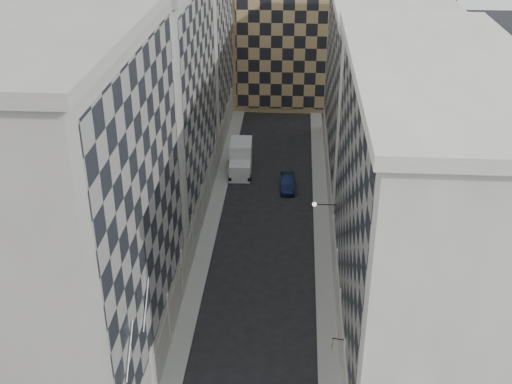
% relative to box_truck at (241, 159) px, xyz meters
% --- Properties ---
extents(sidewalk_west, '(1.50, 100.00, 0.15)m').
position_rel_box_truck_xyz_m(sidewalk_west, '(-1.84, -12.63, -1.31)').
color(sidewalk_west, '#969691').
rests_on(sidewalk_west, ground).
extents(sidewalk_east, '(1.50, 100.00, 0.15)m').
position_rel_box_truck_xyz_m(sidewalk_east, '(8.66, -12.63, -1.31)').
color(sidewalk_east, '#969691').
rests_on(sidewalk_east, ground).
extents(bldg_left_a, '(10.80, 22.80, 23.70)m').
position_rel_box_truck_xyz_m(bldg_left_a, '(-7.47, -31.63, 10.44)').
color(bldg_left_a, gray).
rests_on(bldg_left_a, ground).
extents(bldg_left_b, '(10.80, 22.80, 22.70)m').
position_rel_box_truck_xyz_m(bldg_left_b, '(-7.47, -9.63, 9.94)').
color(bldg_left_b, gray).
rests_on(bldg_left_b, ground).
extents(bldg_left_c, '(10.80, 22.80, 21.70)m').
position_rel_box_truck_xyz_m(bldg_left_c, '(-7.47, 12.37, 9.44)').
color(bldg_left_c, gray).
rests_on(bldg_left_c, ground).
extents(bldg_right_a, '(10.80, 26.80, 20.70)m').
position_rel_box_truck_xyz_m(bldg_right_a, '(14.29, -27.63, 8.93)').
color(bldg_right_a, '#B8B4A8').
rests_on(bldg_right_a, ground).
extents(bldg_right_b, '(10.80, 28.80, 19.70)m').
position_rel_box_truck_xyz_m(bldg_right_b, '(14.31, -0.63, 8.46)').
color(bldg_right_b, '#B8B4A8').
rests_on(bldg_right_b, ground).
extents(tan_block, '(16.80, 14.80, 18.80)m').
position_rel_box_truck_xyz_m(tan_block, '(5.41, 25.27, 8.05)').
color(tan_block, tan).
rests_on(tan_block, ground).
extents(flagpoles_left, '(0.10, 6.33, 2.33)m').
position_rel_box_truck_xyz_m(flagpoles_left, '(-2.49, -36.63, 6.61)').
color(flagpoles_left, gray).
rests_on(flagpoles_left, ground).
extents(bracket_lamp, '(1.98, 0.36, 0.36)m').
position_rel_box_truck_xyz_m(bracket_lamp, '(7.79, -18.63, 4.81)').
color(bracket_lamp, black).
rests_on(bracket_lamp, ground).
extents(box_truck, '(2.58, 5.90, 3.19)m').
position_rel_box_truck_xyz_m(box_truck, '(0.00, 0.00, 0.00)').
color(box_truck, silver).
rests_on(box_truck, ground).
extents(dark_car, '(1.63, 4.24, 1.38)m').
position_rel_box_truck_xyz_m(dark_car, '(5.23, -4.02, -0.70)').
color(dark_car, '#0E1635').
rests_on(dark_car, ground).
extents(shop_sign, '(0.98, 0.77, 0.86)m').
position_rel_box_truck_xyz_m(shop_sign, '(8.61, -32.57, 2.44)').
color(shop_sign, black).
rests_on(shop_sign, ground).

